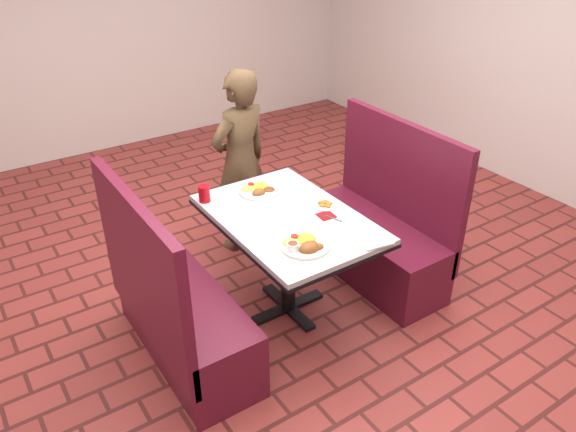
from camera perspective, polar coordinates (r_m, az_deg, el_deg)
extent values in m
plane|color=maroon|center=(3.98, 0.00, -9.39)|extent=(7.00, 7.00, 0.00)
cube|color=silver|center=(6.39, -18.72, 18.44)|extent=(6.00, 0.04, 2.80)
cube|color=#B9BCBE|center=(3.56, 0.00, -0.24)|extent=(0.80, 1.20, 0.03)
cube|color=black|center=(3.57, 0.00, -0.62)|extent=(0.81, 1.21, 0.02)
cylinder|color=black|center=(3.76, 0.00, -5.18)|extent=(0.10, 0.10, 0.69)
cube|color=black|center=(3.97, 0.00, -9.23)|extent=(0.55, 0.08, 0.03)
cube|color=black|center=(3.97, 0.00, -9.23)|extent=(0.08, 0.55, 0.03)
cube|color=maroon|center=(3.57, -10.24, -10.71)|extent=(0.45, 1.20, 0.45)
cube|color=maroon|center=(3.22, -14.55, -5.58)|extent=(0.06, 1.20, 0.95)
cube|color=maroon|center=(4.23, 8.50, -3.33)|extent=(0.45, 1.20, 0.45)
cube|color=maroon|center=(4.13, 11.29, 3.15)|extent=(0.06, 1.20, 0.95)
imported|color=brown|center=(4.34, -4.85, 5.43)|extent=(0.59, 0.45, 1.45)
cylinder|color=white|center=(3.24, 1.73, -2.98)|extent=(0.29, 0.29, 0.02)
ellipsoid|color=gold|center=(3.27, 1.82, -1.99)|extent=(0.12, 0.12, 0.05)
ellipsoid|color=#9FCF53|center=(3.24, 0.40, -2.43)|extent=(0.12, 0.10, 0.04)
cylinder|color=red|center=(3.27, 0.66, -2.05)|extent=(0.04, 0.04, 0.01)
ellipsoid|color=brown|center=(3.17, 2.20, -2.84)|extent=(0.13, 0.10, 0.07)
ellipsoid|color=brown|center=(3.20, 3.08, -2.92)|extent=(0.07, 0.05, 0.05)
cylinder|color=white|center=(3.18, 0.49, -3.12)|extent=(0.07, 0.07, 0.04)
cylinder|color=maroon|center=(3.17, 0.49, -2.81)|extent=(0.06, 0.06, 0.01)
cylinder|color=white|center=(3.84, -2.96, 2.57)|extent=(0.28, 0.28, 0.02)
ellipsoid|color=gold|center=(3.86, -2.86, 3.34)|extent=(0.11, 0.11, 0.05)
ellipsoid|color=#9FCF53|center=(3.84, -4.03, 3.01)|extent=(0.11, 0.09, 0.04)
cylinder|color=red|center=(3.87, -3.79, 3.28)|extent=(0.04, 0.04, 0.01)
ellipsoid|color=brown|center=(3.83, -1.96, 2.88)|extent=(0.08, 0.08, 0.03)
ellipsoid|color=brown|center=(3.77, -3.01, 2.66)|extent=(0.09, 0.07, 0.06)
cylinder|color=white|center=(3.67, 3.75, 1.08)|extent=(0.16, 0.16, 0.01)
cube|color=maroon|center=(3.56, 3.89, 0.04)|extent=(0.11, 0.11, 0.00)
cube|color=#B9B9BE|center=(3.52, 4.65, -0.25)|extent=(0.05, 0.12, 0.00)
cylinder|color=#B70C15|center=(3.73, -8.51, 2.27)|extent=(0.08, 0.08, 0.11)
cube|color=silver|center=(3.32, 8.79, -2.55)|extent=(0.21, 0.17, 0.01)
cube|color=#B9B9BD|center=(3.26, 3.04, -2.86)|extent=(0.05, 0.15, 0.00)
cube|color=silver|center=(3.25, 1.59, -2.94)|extent=(0.02, 0.14, 0.00)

